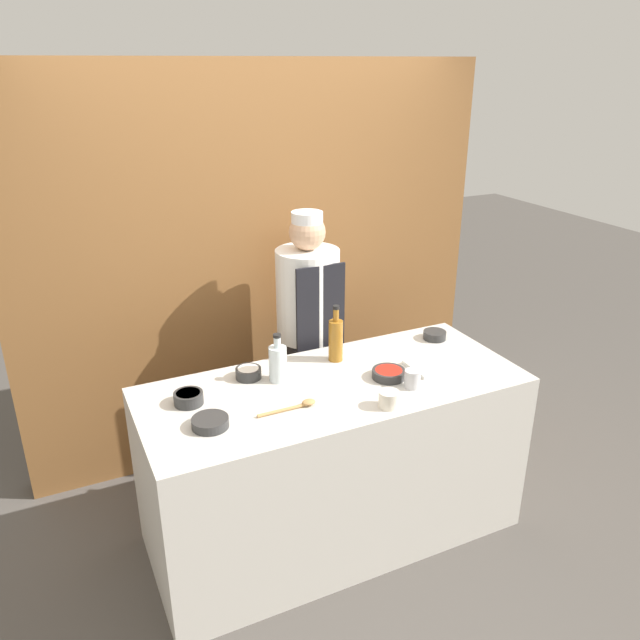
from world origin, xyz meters
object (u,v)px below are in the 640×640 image
object	(u,v)px
chef_center	(308,336)
wooden_spoon	(297,406)
sauce_bowl_red	(389,373)
cup_steel	(412,379)
sauce_bowl_white	(248,372)
sauce_bowl_purple	(435,335)
cutting_board	(439,364)
bottle_clear	(278,363)
sauce_bowl_yellow	(188,397)
sauce_bowl_green	(210,422)
cup_cream	(389,399)
bottle_amber	(336,339)

from	to	relation	value
chef_center	wooden_spoon	bearing A→B (deg)	-117.84
sauce_bowl_red	cup_steel	bearing A→B (deg)	-69.17
sauce_bowl_white	sauce_bowl_purple	bearing A→B (deg)	-0.28
wooden_spoon	cutting_board	bearing A→B (deg)	5.42
bottle_clear	sauce_bowl_yellow	bearing A→B (deg)	-175.69
bottle_clear	cup_steel	distance (m)	0.66
sauce_bowl_purple	bottle_clear	size ratio (longest dim) A/B	0.52
sauce_bowl_red	sauce_bowl_green	distance (m)	0.94
sauce_bowl_white	cup_steel	bearing A→B (deg)	-32.32
sauce_bowl_green	sauce_bowl_purple	distance (m)	1.46
sauce_bowl_purple	cutting_board	size ratio (longest dim) A/B	0.41
sauce_bowl_green	sauce_bowl_yellow	xyz separation A→B (m)	(-0.03, 0.24, 0.01)
cutting_board	bottle_clear	world-z (taller)	bottle_clear
sauce_bowl_purple	bottle_clear	distance (m)	1.00
cup_steel	wooden_spoon	world-z (taller)	cup_steel
sauce_bowl_white	bottle_clear	world-z (taller)	bottle_clear
cutting_board	bottle_clear	bearing A→B (deg)	165.64
cup_cream	sauce_bowl_yellow	bearing A→B (deg)	152.89
sauce_bowl_yellow	cup_cream	size ratio (longest dim) A/B	1.43
bottle_amber	chef_center	world-z (taller)	chef_center
chef_center	bottle_amber	bearing A→B (deg)	-93.64
sauce_bowl_white	cup_steel	world-z (taller)	cup_steel
cutting_board	sauce_bowl_purple	bearing A→B (deg)	58.58
bottle_clear	wooden_spoon	distance (m)	0.30
cup_steel	sauce_bowl_green	bearing A→B (deg)	175.53
sauce_bowl_purple	bottle_amber	xyz separation A→B (m)	(-0.63, 0.00, 0.10)
sauce_bowl_red	sauce_bowl_yellow	xyz separation A→B (m)	(-0.97, 0.18, 0.01)
chef_center	sauce_bowl_red	bearing A→B (deg)	-80.13
cup_steel	sauce_bowl_purple	bearing A→B (deg)	44.75
sauce_bowl_green	cup_steel	bearing A→B (deg)	-4.47
sauce_bowl_yellow	cup_cream	bearing A→B (deg)	-27.11
bottle_clear	wooden_spoon	bearing A→B (deg)	-95.07
sauce_bowl_white	cup_steel	xyz separation A→B (m)	(0.69, -0.43, 0.02)
sauce_bowl_purple	cup_steel	xyz separation A→B (m)	(-0.43, -0.43, 0.02)
sauce_bowl_red	cup_steel	xyz separation A→B (m)	(0.05, -0.14, 0.02)
sauce_bowl_purple	cup_cream	distance (m)	0.83
cup_cream	sauce_bowl_white	bearing A→B (deg)	131.95
sauce_bowl_red	bottle_amber	xyz separation A→B (m)	(-0.15, 0.30, 0.10)
sauce_bowl_green	cup_steel	xyz separation A→B (m)	(0.99, -0.08, 0.02)
sauce_bowl_white	sauce_bowl_purple	world-z (taller)	sauce_bowl_white
sauce_bowl_yellow	sauce_bowl_purple	xyz separation A→B (m)	(1.45, 0.12, -0.01)
sauce_bowl_yellow	bottle_amber	bearing A→B (deg)	8.17
sauce_bowl_green	cup_cream	world-z (taller)	cup_cream
sauce_bowl_green	cup_steel	size ratio (longest dim) A/B	1.77
sauce_bowl_red	sauce_bowl_purple	xyz separation A→B (m)	(0.48, 0.29, 0.00)
sauce_bowl_yellow	chef_center	xyz separation A→B (m)	(0.85, 0.53, -0.07)
sauce_bowl_green	cup_cream	distance (m)	0.81
cutting_board	wooden_spoon	size ratio (longest dim) A/B	1.13
wooden_spoon	bottle_clear	bearing A→B (deg)	84.93
cup_cream	chef_center	bearing A→B (deg)	88.53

